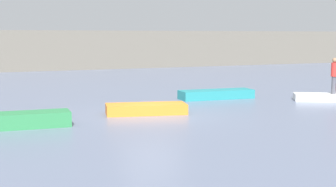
{
  "coord_description": "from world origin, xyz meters",
  "views": [
    {
      "loc": [
        -7.56,
        -18.49,
        3.3
      ],
      "look_at": [
        1.51,
        1.62,
        0.66
      ],
      "focal_mm": 51.87,
      "sensor_mm": 36.0,
      "label": 1
    }
  ],
  "objects_px": {
    "person_red_shirt": "(334,74)",
    "rowboat_teal": "(216,94)",
    "rowboat_white": "(333,97)",
    "rowboat_orange": "(146,109)",
    "rowboat_green": "(33,119)"
  },
  "relations": [
    {
      "from": "person_red_shirt",
      "to": "rowboat_teal",
      "type": "bearing_deg",
      "value": 147.4
    },
    {
      "from": "rowboat_teal",
      "to": "rowboat_white",
      "type": "bearing_deg",
      "value": -27.56
    },
    {
      "from": "rowboat_orange",
      "to": "rowboat_green",
      "type": "bearing_deg",
      "value": -154.04
    },
    {
      "from": "rowboat_orange",
      "to": "rowboat_teal",
      "type": "xyz_separation_m",
      "value": [
        5.21,
        3.12,
        0.02
      ]
    },
    {
      "from": "rowboat_green",
      "to": "rowboat_white",
      "type": "xyz_separation_m",
      "value": [
        15.03,
        0.97,
        -0.09
      ]
    },
    {
      "from": "rowboat_orange",
      "to": "rowboat_teal",
      "type": "relative_size",
      "value": 0.86
    },
    {
      "from": "rowboat_green",
      "to": "rowboat_orange",
      "type": "distance_m",
      "value": 4.95
    },
    {
      "from": "rowboat_white",
      "to": "rowboat_orange",
      "type": "bearing_deg",
      "value": -149.31
    },
    {
      "from": "rowboat_green",
      "to": "rowboat_teal",
      "type": "bearing_deg",
      "value": 27.13
    },
    {
      "from": "rowboat_orange",
      "to": "rowboat_teal",
      "type": "bearing_deg",
      "value": 44.67
    },
    {
      "from": "rowboat_green",
      "to": "rowboat_teal",
      "type": "relative_size",
      "value": 0.67
    },
    {
      "from": "rowboat_orange",
      "to": "rowboat_white",
      "type": "xyz_separation_m",
      "value": [
        10.2,
        -0.07,
        -0.04
      ]
    },
    {
      "from": "rowboat_teal",
      "to": "person_red_shirt",
      "type": "distance_m",
      "value": 6.04
    },
    {
      "from": "rowboat_green",
      "to": "rowboat_white",
      "type": "relative_size",
      "value": 0.68
    },
    {
      "from": "rowboat_green",
      "to": "person_red_shirt",
      "type": "relative_size",
      "value": 1.43
    }
  ]
}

